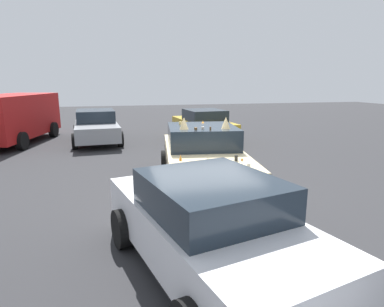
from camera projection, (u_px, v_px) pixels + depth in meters
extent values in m
plane|color=#2D2D30|center=(203.00, 187.00, 8.30)|extent=(60.00, 60.00, 0.00)
cube|color=beige|center=(204.00, 163.00, 8.16)|extent=(4.88, 2.46, 0.72)
cube|color=#1E2833|center=(202.00, 136.00, 8.33)|extent=(2.10, 1.93, 0.53)
cylinder|color=black|center=(257.00, 192.00, 6.92)|extent=(0.70, 0.31, 0.67)
cylinder|color=black|center=(168.00, 195.00, 6.73)|extent=(0.70, 0.31, 0.67)
cylinder|color=black|center=(228.00, 160.00, 9.73)|extent=(0.70, 0.31, 0.67)
cylinder|color=black|center=(165.00, 162.00, 9.54)|extent=(0.70, 0.31, 0.67)
ellipsoid|color=black|center=(166.00, 163.00, 8.44)|extent=(0.20, 0.05, 0.10)
ellipsoid|color=black|center=(169.00, 175.00, 6.72)|extent=(0.19, 0.05, 0.12)
ellipsoid|color=black|center=(240.00, 169.00, 8.23)|extent=(0.19, 0.05, 0.09)
ellipsoid|color=black|center=(235.00, 153.00, 8.70)|extent=(0.18, 0.04, 0.16)
ellipsoid|color=black|center=(261.00, 190.00, 6.54)|extent=(0.18, 0.04, 0.14)
ellipsoid|color=black|center=(166.00, 161.00, 8.38)|extent=(0.13, 0.04, 0.12)
ellipsoid|color=black|center=(252.00, 172.00, 7.17)|extent=(0.12, 0.04, 0.10)
ellipsoid|color=black|center=(165.00, 149.00, 9.63)|extent=(0.16, 0.04, 0.09)
ellipsoid|color=black|center=(257.00, 173.00, 6.82)|extent=(0.13, 0.04, 0.14)
ellipsoid|color=black|center=(240.00, 166.00, 8.21)|extent=(0.19, 0.05, 0.10)
ellipsoid|color=black|center=(239.00, 156.00, 8.33)|extent=(0.15, 0.04, 0.09)
ellipsoid|color=black|center=(165.00, 146.00, 9.94)|extent=(0.19, 0.05, 0.08)
cylinder|color=silver|center=(249.00, 166.00, 6.23)|extent=(0.08, 0.08, 0.11)
cylinder|color=black|center=(236.00, 158.00, 6.84)|extent=(0.07, 0.07, 0.12)
cone|color=orange|center=(180.00, 157.00, 6.86)|extent=(0.09, 0.09, 0.14)
sphere|color=orange|center=(242.00, 160.00, 6.85)|extent=(0.05, 0.05, 0.05)
sphere|color=#51381E|center=(187.00, 167.00, 6.17)|extent=(0.09, 0.09, 0.09)
cone|color=gray|center=(220.00, 160.00, 6.60)|extent=(0.08, 0.08, 0.14)
cylinder|color=silver|center=(188.00, 170.00, 5.92)|extent=(0.10, 0.10, 0.12)
cone|color=gray|center=(209.00, 161.00, 6.71)|extent=(0.06, 0.06, 0.07)
cone|color=tan|center=(208.00, 159.00, 6.83)|extent=(0.07, 0.07, 0.07)
cylinder|color=gray|center=(203.00, 128.00, 7.73)|extent=(0.09, 0.09, 0.06)
cone|color=tan|center=(184.00, 123.00, 8.53)|extent=(0.08, 0.08, 0.08)
cone|color=#51381E|center=(182.00, 127.00, 7.68)|extent=(0.06, 0.06, 0.09)
cylinder|color=tan|center=(180.00, 123.00, 8.60)|extent=(0.11, 0.11, 0.07)
cylinder|color=#51381E|center=(210.00, 128.00, 7.56)|extent=(0.06, 0.06, 0.08)
cylinder|color=silver|center=(184.00, 123.00, 8.56)|extent=(0.09, 0.09, 0.08)
cylinder|color=#51381E|center=(196.00, 129.00, 7.60)|extent=(0.10, 0.10, 0.06)
cone|color=orange|center=(203.00, 122.00, 8.90)|extent=(0.09, 0.09, 0.05)
cone|color=#D8BC7F|center=(226.00, 123.00, 7.79)|extent=(0.21, 0.21, 0.29)
cone|color=#D8BC7F|center=(184.00, 123.00, 7.69)|extent=(0.21, 0.21, 0.29)
cube|color=#B21919|center=(13.00, 116.00, 14.08)|extent=(5.55, 3.16, 1.79)
cylinder|color=black|center=(22.00, 141.00, 12.75)|extent=(0.76, 0.39, 0.72)
cylinder|color=black|center=(54.00, 130.00, 15.81)|extent=(0.76, 0.39, 0.72)
cylinder|color=black|center=(10.00, 130.00, 15.77)|extent=(0.76, 0.39, 0.72)
cube|color=gold|center=(203.00, 128.00, 14.56)|extent=(4.29, 2.04, 0.71)
cube|color=#1E2833|center=(205.00, 115.00, 14.22)|extent=(1.89, 1.70, 0.47)
cylinder|color=black|center=(176.00, 131.00, 15.55)|extent=(0.63, 0.27, 0.62)
cylinder|color=black|center=(210.00, 130.00, 16.09)|extent=(0.63, 0.27, 0.62)
cylinder|color=black|center=(194.00, 140.00, 13.16)|extent=(0.63, 0.27, 0.62)
cylinder|color=black|center=(232.00, 138.00, 13.71)|extent=(0.63, 0.27, 0.62)
cube|color=white|center=(207.00, 232.00, 4.49)|extent=(4.29, 2.57, 0.68)
cube|color=#1E2833|center=(211.00, 194.00, 4.29)|extent=(2.13, 1.94, 0.47)
cylinder|color=black|center=(122.00, 229.00, 5.24)|extent=(0.67, 0.36, 0.64)
cylinder|color=black|center=(214.00, 210.00, 6.02)|extent=(0.67, 0.36, 0.64)
cylinder|color=black|center=(322.00, 281.00, 3.86)|extent=(0.67, 0.36, 0.64)
cube|color=gray|center=(97.00, 129.00, 14.39)|extent=(4.48, 2.05, 0.62)
cube|color=#1E2833|center=(95.00, 116.00, 14.62)|extent=(2.15, 1.74, 0.51)
cylinder|color=black|center=(120.00, 139.00, 13.46)|extent=(0.65, 0.26, 0.64)
cylinder|color=black|center=(75.00, 141.00, 12.92)|extent=(0.65, 0.26, 0.64)
cylinder|color=black|center=(115.00, 130.00, 15.97)|extent=(0.65, 0.26, 0.64)
cylinder|color=black|center=(76.00, 132.00, 15.44)|extent=(0.65, 0.26, 0.64)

